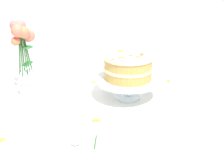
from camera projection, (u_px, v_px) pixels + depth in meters
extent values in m
cube|color=white|center=(102.00, 103.00, 1.33)|extent=(1.40, 1.00, 0.03)
cylinder|color=brown|center=(190.00, 122.00, 1.90)|extent=(0.06, 0.06, 0.71)
cube|color=white|center=(128.00, 99.00, 1.33)|extent=(0.36, 0.36, 0.00)
cylinder|color=silver|center=(128.00, 97.00, 1.33)|extent=(0.11, 0.11, 0.01)
cylinder|color=silver|center=(128.00, 89.00, 1.31)|extent=(0.03, 0.03, 0.07)
cylinder|color=silver|center=(128.00, 80.00, 1.30)|extent=(0.29, 0.29, 0.01)
cylinder|color=tan|center=(128.00, 74.00, 1.29)|extent=(0.21, 0.21, 0.04)
cylinder|color=beige|center=(128.00, 68.00, 1.28)|extent=(0.21, 0.21, 0.01)
cylinder|color=tan|center=(128.00, 63.00, 1.27)|extent=(0.21, 0.21, 0.04)
cylinder|color=beige|center=(129.00, 56.00, 1.26)|extent=(0.22, 0.22, 0.02)
ellipsoid|color=pink|center=(131.00, 55.00, 1.24)|extent=(0.04, 0.04, 0.01)
ellipsoid|color=yellow|center=(121.00, 51.00, 1.30)|extent=(0.04, 0.03, 0.01)
ellipsoid|color=pink|center=(122.00, 59.00, 1.18)|extent=(0.02, 0.03, 0.00)
ellipsoid|color=yellow|center=(122.00, 58.00, 1.20)|extent=(0.03, 0.03, 0.01)
ellipsoid|color=pink|center=(114.00, 58.00, 1.20)|extent=(0.04, 0.04, 0.01)
ellipsoid|color=yellow|center=(138.00, 57.00, 1.22)|extent=(0.03, 0.03, 0.00)
ellipsoid|color=pink|center=(112.00, 51.00, 1.30)|extent=(0.04, 0.04, 0.00)
ellipsoid|color=#E56B51|center=(142.00, 54.00, 1.25)|extent=(0.03, 0.04, 0.01)
cylinder|color=silver|center=(27.00, 88.00, 1.36)|extent=(0.07, 0.07, 0.07)
cone|color=silver|center=(26.00, 75.00, 1.34)|extent=(0.09, 0.09, 0.06)
cylinder|color=#2D6028|center=(27.00, 54.00, 1.31)|extent=(0.02, 0.01, 0.18)
sphere|color=#E07269|center=(26.00, 34.00, 1.28)|extent=(0.04, 0.04, 0.04)
ellipsoid|color=#236B2D|center=(28.00, 47.00, 1.29)|extent=(0.05, 0.03, 0.01)
cylinder|color=#2D6028|center=(28.00, 54.00, 1.32)|extent=(0.02, 0.02, 0.17)
sphere|color=#DE7758|center=(29.00, 36.00, 1.30)|extent=(0.05, 0.05, 0.05)
ellipsoid|color=#236B2D|center=(29.00, 63.00, 1.33)|extent=(0.04, 0.04, 0.01)
cylinder|color=#2D6028|center=(23.00, 50.00, 1.31)|extent=(0.01, 0.02, 0.21)
sphere|color=#DF756F|center=(20.00, 26.00, 1.28)|extent=(0.06, 0.06, 0.06)
ellipsoid|color=#236B2D|center=(21.00, 46.00, 1.30)|extent=(0.03, 0.05, 0.02)
cylinder|color=#2D6028|center=(19.00, 50.00, 1.30)|extent=(0.02, 0.02, 0.21)
sphere|color=#F86E69|center=(15.00, 25.00, 1.27)|extent=(0.04, 0.04, 0.04)
cylinder|color=#2D6028|center=(20.00, 58.00, 1.29)|extent=(0.02, 0.02, 0.15)
sphere|color=#FA7F53|center=(16.00, 41.00, 1.26)|extent=(0.04, 0.04, 0.04)
cylinder|color=#2D6028|center=(21.00, 53.00, 1.28)|extent=(0.01, 0.02, 0.20)
sphere|color=#F6795E|center=(18.00, 31.00, 1.24)|extent=(0.06, 0.06, 0.06)
cylinder|color=#2D6028|center=(25.00, 54.00, 1.29)|extent=(0.01, 0.02, 0.19)
sphere|color=#FA7D52|center=(23.00, 32.00, 1.25)|extent=(0.05, 0.05, 0.05)
ellipsoid|color=#236B2D|center=(26.00, 65.00, 1.31)|extent=(0.04, 0.05, 0.01)
cylinder|color=#2D6028|center=(95.00, 144.00, 1.00)|extent=(0.02, 0.11, 0.01)
sphere|color=silver|center=(76.00, 139.00, 0.99)|extent=(0.04, 0.04, 0.04)
ellipsoid|color=orange|center=(96.00, 120.00, 1.15)|extent=(0.04, 0.02, 0.01)
ellipsoid|color=yellow|center=(94.00, 82.00, 1.51)|extent=(0.04, 0.04, 0.00)
ellipsoid|color=yellow|center=(0.00, 140.00, 1.02)|extent=(0.04, 0.05, 0.00)
ellipsoid|color=orange|center=(169.00, 81.00, 1.52)|extent=(0.02, 0.04, 0.01)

